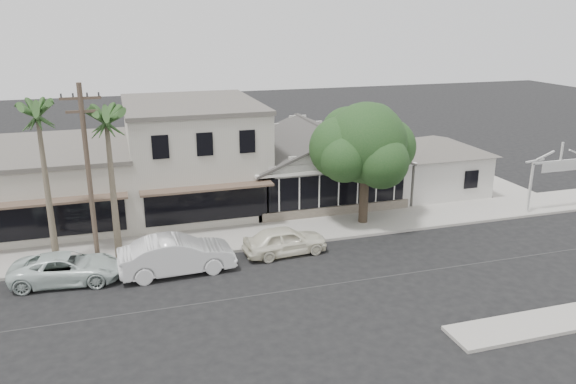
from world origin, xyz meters
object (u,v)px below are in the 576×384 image
object	(u,v)px
car_1	(177,255)
shade_tree	(363,145)
car_2	(67,268)
arch_sign	(560,163)
car_0	(285,240)
utility_pole	(89,173)

from	to	relation	value
car_1	shade_tree	world-z (taller)	shade_tree
car_1	car_2	distance (m)	5.03
arch_sign	car_0	size ratio (longest dim) A/B	0.95
shade_tree	utility_pole	bearing A→B (deg)	-172.90
arch_sign	shade_tree	distance (m)	12.73
utility_pole	car_0	world-z (taller)	utility_pole
utility_pole	car_1	xyz separation A→B (m)	(3.66, -1.79, -3.89)
arch_sign	utility_pole	bearing A→B (deg)	-179.79
car_2	car_1	bearing A→B (deg)	-89.28
car_2	car_0	bearing A→B (deg)	-83.05
car_2	shade_tree	size ratio (longest dim) A/B	0.68
utility_pole	shade_tree	size ratio (longest dim) A/B	1.24
utility_pole	car_0	bearing A→B (deg)	-7.32
utility_pole	shade_tree	world-z (taller)	utility_pole
utility_pole	car_2	world-z (taller)	utility_pole
arch_sign	utility_pole	distance (m)	27.45
car_2	shade_tree	xyz separation A→B (m)	(16.24, 3.15, 4.09)
car_1	shade_tree	bearing A→B (deg)	-74.68
arch_sign	shade_tree	world-z (taller)	shade_tree
car_0	shade_tree	bearing A→B (deg)	-66.03
car_2	shade_tree	distance (m)	17.04
car_0	arch_sign	bearing A→B (deg)	-90.32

